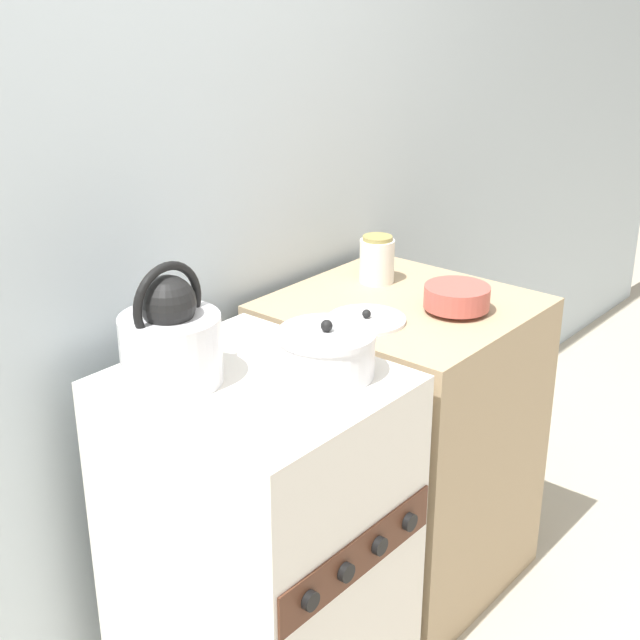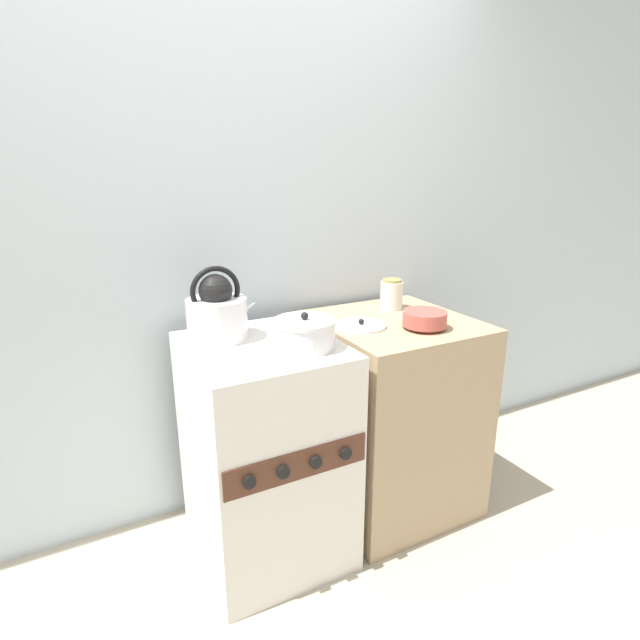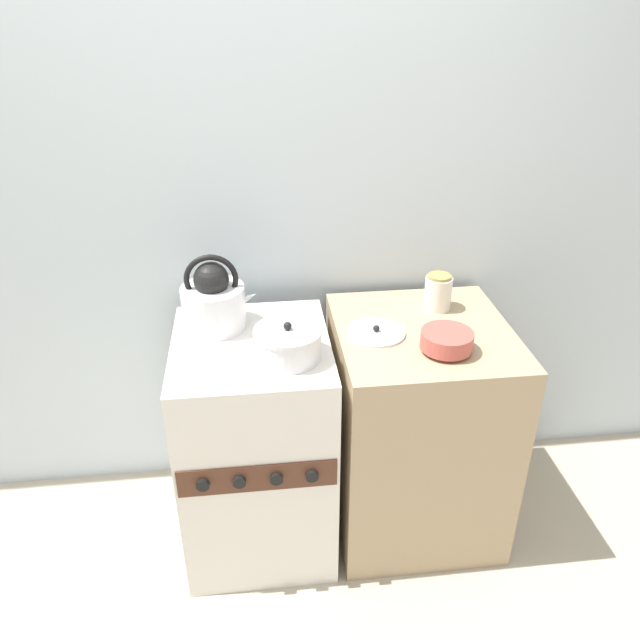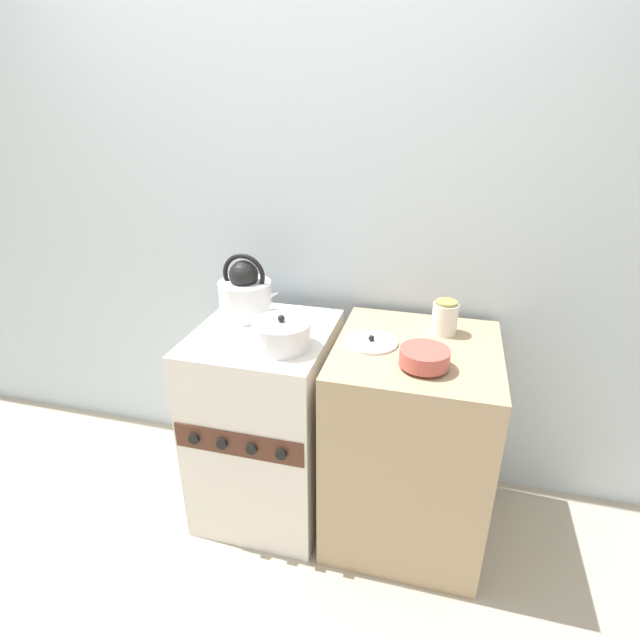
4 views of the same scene
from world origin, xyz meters
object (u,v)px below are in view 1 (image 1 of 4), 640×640
at_px(enamel_bowl, 457,297).
at_px(storage_jar, 377,260).
at_px(cooking_pot, 327,353).
at_px(kettle, 171,338).
at_px(loose_pot_lid, 366,320).
at_px(stove, 260,543).

height_order(enamel_bowl, storage_jar, storage_jar).
distance_m(cooking_pot, enamel_bowl, 0.54).
xyz_separation_m(kettle, loose_pot_lid, (0.58, -0.11, -0.11)).
xyz_separation_m(kettle, enamel_bowl, (0.79, -0.26, -0.07)).
xyz_separation_m(stove, loose_pot_lid, (0.45, 0.02, 0.45)).
height_order(stove, kettle, kettle).
distance_m(enamel_bowl, loose_pot_lid, 0.26).
bearing_deg(stove, cooking_pot, -41.14).
relative_size(cooking_pot, loose_pot_lid, 1.09).
bearing_deg(stove, loose_pot_lid, 2.72).
height_order(kettle, enamel_bowl, kettle).
distance_m(stove, enamel_bowl, 0.84).
height_order(stove, enamel_bowl, enamel_bowl).
xyz_separation_m(stove, cooking_pot, (0.13, -0.11, 0.51)).
xyz_separation_m(enamel_bowl, storage_jar, (0.06, 0.31, 0.03)).
bearing_deg(loose_pot_lid, cooking_pot, -158.17).
bearing_deg(storage_jar, loose_pot_lid, -148.37).
height_order(cooking_pot, storage_jar, storage_jar).
relative_size(kettle, storage_jar, 2.01).
xyz_separation_m(kettle, cooking_pot, (0.25, -0.25, -0.05)).
distance_m(kettle, loose_pot_lid, 0.60).
bearing_deg(storage_jar, kettle, -176.39).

